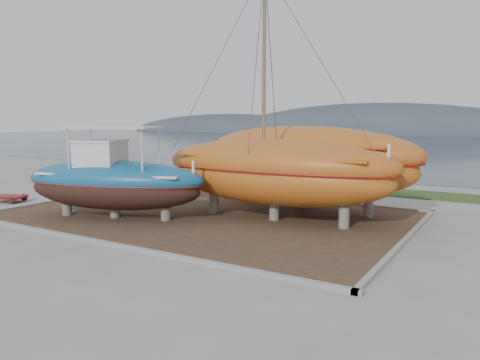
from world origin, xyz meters
The scene contains 11 objects.
ground centered at (0.00, 0.00, 0.00)m, with size 140.00×140.00×0.00m, color gray.
dirt_patch centered at (0.00, 4.00, 0.03)m, with size 18.00×12.00×0.06m, color #422D1E.
curb_frame centered at (0.00, 4.00, 0.07)m, with size 18.60×12.60×0.15m, color gray, non-canonical shape.
grass_strip centered at (0.00, 15.50, 0.04)m, with size 44.00×3.00×0.08m, color #284219.
sea centered at (0.00, 70.00, 0.00)m, with size 260.00×100.00×0.04m, color #1D2B3A, non-canonical shape.
mountain_ridge centered at (0.00, 125.00, 0.00)m, with size 200.00×36.00×20.00m, color #333D49, non-canonical shape.
blue_caique centered at (-3.19, 1.34, 2.13)m, with size 8.62×2.69×4.15m, color #175D8F, non-canonical shape.
white_dinghy centered at (-5.28, 5.04, 0.66)m, with size 4.01×1.50×1.20m, color white, non-canonical shape.
orange_sailboat centered at (3.30, 4.64, 5.49)m, with size 11.03×3.25×10.86m, color #AF571A, non-canonical shape.
orange_bare_hull centered at (3.23, 8.07, 2.08)m, with size 12.30×3.69×4.03m, color #AF571A, non-canonical shape.
red_trailer centered at (-11.38, 1.40, 0.18)m, with size 2.52×1.26×0.36m, color maroon, non-canonical shape.
Camera 1 is at (12.57, -13.71, 4.59)m, focal length 35.00 mm.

